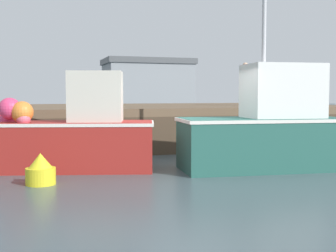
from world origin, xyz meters
TOP-DOWN VIEW (x-y plane):
  - ground at (0.00, 0.00)m, footprint 120.00×160.00m
  - pier at (2.32, 6.60)m, footprint 12.34×8.41m
  - fishing_boat_near_left at (-2.67, 0.93)m, footprint 4.07×2.41m
  - fishing_boat_near_right at (1.89, -0.36)m, footprint 4.28×2.08m
  - rowboat at (4.52, 1.40)m, footprint 1.87×1.00m
  - dockworker at (4.63, 6.12)m, footprint 0.34×0.34m
  - warehouse at (6.55, 28.80)m, footprint 7.83×5.04m
  - mooring_buoy_foreground at (-3.55, -0.63)m, footprint 0.61×0.61m

SIDE VIEW (x-z plane):
  - ground at x=0.00m, z-range -0.10..0.00m
  - rowboat at x=4.52m, z-range -0.02..0.37m
  - mooring_buoy_foreground at x=-3.55m, z-range -0.04..0.62m
  - fishing_boat_near_left at x=-2.67m, z-range -0.31..2.12m
  - fishing_boat_near_right at x=1.89m, z-range -1.23..3.24m
  - pier at x=2.32m, z-range 0.49..1.92m
  - dockworker at x=4.63m, z-range 1.44..3.17m
  - warehouse at x=6.55m, z-range 0.02..5.11m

